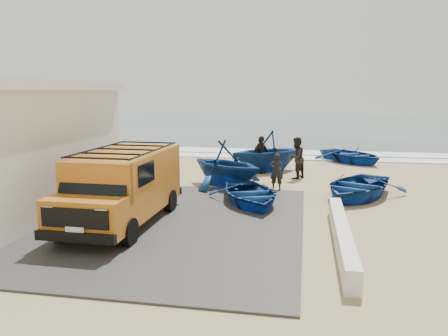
{
  "coord_description": "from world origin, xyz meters",
  "views": [
    {
      "loc": [
        3.98,
        -14.24,
        3.97
      ],
      "look_at": [
        1.1,
        1.19,
        1.2
      ],
      "focal_mm": 35.0,
      "sensor_mm": 36.0,
      "label": 1
    }
  ],
  "objects_px": {
    "boat_mid_left": "(226,164)",
    "boat_far_left": "(267,151)",
    "boat_near_right": "(357,186)",
    "boat_far_right": "(351,155)",
    "fisherman_back": "(261,155)",
    "parapet": "(342,235)",
    "fisherman_middle": "(296,158)",
    "boat_near_left": "(250,194)",
    "fisherman_front": "(277,172)",
    "van": "(123,184)"
  },
  "relations": [
    {
      "from": "boat_mid_left",
      "to": "boat_far_left",
      "type": "height_order",
      "value": "boat_far_left"
    },
    {
      "from": "boat_near_right",
      "to": "boat_far_right",
      "type": "height_order",
      "value": "boat_near_right"
    },
    {
      "from": "boat_near_right",
      "to": "fisherman_back",
      "type": "height_order",
      "value": "fisherman_back"
    },
    {
      "from": "boat_near_right",
      "to": "boat_mid_left",
      "type": "xyz_separation_m",
      "value": [
        -5.21,
        0.98,
        0.55
      ]
    },
    {
      "from": "parapet",
      "to": "boat_near_right",
      "type": "bearing_deg",
      "value": 79.92
    },
    {
      "from": "boat_mid_left",
      "to": "fisherman_middle",
      "type": "height_order",
      "value": "boat_mid_left"
    },
    {
      "from": "fisherman_middle",
      "to": "boat_near_left",
      "type": "bearing_deg",
      "value": 17.73
    },
    {
      "from": "boat_near_left",
      "to": "fisherman_front",
      "type": "distance_m",
      "value": 2.65
    },
    {
      "from": "fisherman_back",
      "to": "parapet",
      "type": "bearing_deg",
      "value": -125.23
    },
    {
      "from": "parapet",
      "to": "boat_far_left",
      "type": "distance_m",
      "value": 10.73
    },
    {
      "from": "van",
      "to": "boat_far_left",
      "type": "xyz_separation_m",
      "value": [
        3.48,
        9.55,
        -0.2
      ]
    },
    {
      "from": "boat_mid_left",
      "to": "fisherman_back",
      "type": "xyz_separation_m",
      "value": [
        1.12,
        3.29,
        -0.06
      ]
    },
    {
      "from": "boat_mid_left",
      "to": "boat_far_right",
      "type": "xyz_separation_m",
      "value": [
        5.8,
        7.5,
        -0.56
      ]
    },
    {
      "from": "boat_near_right",
      "to": "boat_far_left",
      "type": "xyz_separation_m",
      "value": [
        -3.83,
        4.83,
        0.59
      ]
    },
    {
      "from": "boat_far_left",
      "to": "fisherman_back",
      "type": "xyz_separation_m",
      "value": [
        -0.27,
        -0.56,
        -0.11
      ]
    },
    {
      "from": "fisherman_middle",
      "to": "fisherman_back",
      "type": "height_order",
      "value": "fisherman_middle"
    },
    {
      "from": "boat_near_left",
      "to": "van",
      "type": "bearing_deg",
      "value": -160.92
    },
    {
      "from": "boat_near_right",
      "to": "fisherman_front",
      "type": "distance_m",
      "value": 3.19
    },
    {
      "from": "boat_far_right",
      "to": "fisherman_back",
      "type": "bearing_deg",
      "value": -177.03
    },
    {
      "from": "parapet",
      "to": "boat_near_left",
      "type": "xyz_separation_m",
      "value": [
        -2.87,
        3.71,
        0.11
      ]
    },
    {
      "from": "van",
      "to": "boat_far_left",
      "type": "relative_size",
      "value": 1.37
    },
    {
      "from": "parapet",
      "to": "boat_far_left",
      "type": "bearing_deg",
      "value": 105.46
    },
    {
      "from": "boat_near_left",
      "to": "boat_mid_left",
      "type": "bearing_deg",
      "value": 95.08
    },
    {
      "from": "boat_near_left",
      "to": "boat_mid_left",
      "type": "height_order",
      "value": "boat_mid_left"
    },
    {
      "from": "parapet",
      "to": "fisherman_front",
      "type": "relative_size",
      "value": 3.99
    },
    {
      "from": "parapet",
      "to": "van",
      "type": "distance_m",
      "value": 6.45
    },
    {
      "from": "boat_near_left",
      "to": "boat_far_right",
      "type": "height_order",
      "value": "boat_far_right"
    },
    {
      "from": "parapet",
      "to": "fisherman_back",
      "type": "height_order",
      "value": "fisherman_back"
    },
    {
      "from": "fisherman_front",
      "to": "fisherman_back",
      "type": "xyz_separation_m",
      "value": [
        -1.01,
        3.54,
        0.17
      ]
    },
    {
      "from": "fisherman_front",
      "to": "boat_mid_left",
      "type": "bearing_deg",
      "value": -6.91
    },
    {
      "from": "fisherman_middle",
      "to": "fisherman_front",
      "type": "bearing_deg",
      "value": 18.32
    },
    {
      "from": "van",
      "to": "boat_near_left",
      "type": "height_order",
      "value": "van"
    },
    {
      "from": "boat_mid_left",
      "to": "boat_far_right",
      "type": "height_order",
      "value": "boat_mid_left"
    },
    {
      "from": "boat_mid_left",
      "to": "fisherman_front",
      "type": "xyz_separation_m",
      "value": [
        2.13,
        -0.25,
        -0.23
      ]
    },
    {
      "from": "van",
      "to": "boat_mid_left",
      "type": "distance_m",
      "value": 6.08
    },
    {
      "from": "van",
      "to": "boat_far_right",
      "type": "bearing_deg",
      "value": 59.95
    },
    {
      "from": "van",
      "to": "boat_mid_left",
      "type": "height_order",
      "value": "van"
    },
    {
      "from": "fisherman_front",
      "to": "van",
      "type": "bearing_deg",
      "value": 52.07
    },
    {
      "from": "boat_near_right",
      "to": "van",
      "type": "bearing_deg",
      "value": -122.02
    },
    {
      "from": "boat_near_left",
      "to": "boat_far_right",
      "type": "distance_m",
      "value": 11.18
    },
    {
      "from": "boat_near_right",
      "to": "boat_far_left",
      "type": "bearing_deg",
      "value": 153.55
    },
    {
      "from": "van",
      "to": "fisherman_front",
      "type": "bearing_deg",
      "value": 53.05
    },
    {
      "from": "van",
      "to": "fisherman_back",
      "type": "bearing_deg",
      "value": 71.15
    },
    {
      "from": "van",
      "to": "boat_near_right",
      "type": "xyz_separation_m",
      "value": [
        7.31,
        4.72,
        -0.79
      ]
    },
    {
      "from": "van",
      "to": "fisherman_front",
      "type": "distance_m",
      "value": 6.91
    },
    {
      "from": "parapet",
      "to": "boat_near_right",
      "type": "height_order",
      "value": "boat_near_right"
    },
    {
      "from": "boat_far_left",
      "to": "fisherman_back",
      "type": "relative_size",
      "value": 2.13
    },
    {
      "from": "boat_near_left",
      "to": "fisherman_front",
      "type": "bearing_deg",
      "value": 51.86
    },
    {
      "from": "fisherman_back",
      "to": "van",
      "type": "bearing_deg",
      "value": -162.66
    },
    {
      "from": "boat_mid_left",
      "to": "fisherman_middle",
      "type": "distance_m",
      "value": 3.67
    }
  ]
}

